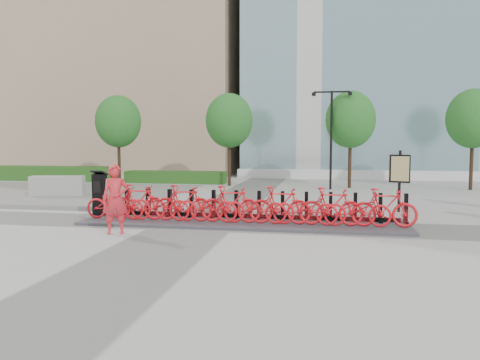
% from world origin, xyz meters
% --- Properties ---
extents(ground, '(120.00, 120.00, 0.00)m').
position_xyz_m(ground, '(0.00, 0.00, 0.00)').
color(ground, '#A19F9A').
extents(glass_building, '(32.00, 16.00, 24.00)m').
position_xyz_m(glass_building, '(14.00, 26.00, 12.00)').
color(glass_building, teal).
rests_on(glass_building, ground).
extents(gravel_patch, '(14.00, 14.00, 0.00)m').
position_xyz_m(gravel_patch, '(-10.00, 7.00, 0.01)').
color(gravel_patch, '#5B5751').
rests_on(gravel_patch, ground).
extents(hedge_a, '(10.00, 1.40, 0.90)m').
position_xyz_m(hedge_a, '(-14.00, 13.50, 0.45)').
color(hedge_a, '#254B1E').
rests_on(hedge_a, ground).
extents(hedge_b, '(6.00, 1.20, 0.70)m').
position_xyz_m(hedge_b, '(-5.00, 13.20, 0.35)').
color(hedge_b, '#254B1E').
rests_on(hedge_b, ground).
extents(tree_0, '(2.60, 2.60, 5.10)m').
position_xyz_m(tree_0, '(-8.00, 12.00, 3.59)').
color(tree_0, '#3B2B1D').
rests_on(tree_0, ground).
extents(tree_1, '(2.60, 2.60, 5.10)m').
position_xyz_m(tree_1, '(-1.50, 12.00, 3.59)').
color(tree_1, '#3B2B1D').
rests_on(tree_1, ground).
extents(tree_2, '(2.60, 2.60, 5.10)m').
position_xyz_m(tree_2, '(5.00, 12.00, 3.59)').
color(tree_2, '#3B2B1D').
rests_on(tree_2, ground).
extents(tree_3, '(2.60, 2.60, 5.10)m').
position_xyz_m(tree_3, '(11.00, 12.00, 3.59)').
color(tree_3, '#3B2B1D').
rests_on(tree_3, ground).
extents(streetlamp, '(2.00, 0.20, 5.00)m').
position_xyz_m(streetlamp, '(4.00, 11.00, 3.13)').
color(streetlamp, black).
rests_on(streetlamp, ground).
extents(dock_pad, '(9.60, 2.40, 0.08)m').
position_xyz_m(dock_pad, '(1.30, 0.30, 0.04)').
color(dock_pad, '#404047').
rests_on(dock_pad, ground).
extents(dock_rail_posts, '(8.74, 0.50, 0.85)m').
position_xyz_m(dock_rail_posts, '(1.72, 0.77, 0.51)').
color(dock_rail_posts, black).
rests_on(dock_rail_posts, dock_pad).
extents(bike_0, '(1.84, 0.64, 0.97)m').
position_xyz_m(bike_0, '(-2.60, -0.05, 0.56)').
color(bike_0, red).
rests_on(bike_0, dock_pad).
extents(bike_1, '(1.79, 0.51, 1.08)m').
position_xyz_m(bike_1, '(-1.88, -0.05, 0.62)').
color(bike_1, red).
rests_on(bike_1, dock_pad).
extents(bike_2, '(1.84, 0.64, 0.97)m').
position_xyz_m(bike_2, '(-1.16, -0.05, 0.56)').
color(bike_2, red).
rests_on(bike_2, dock_pad).
extents(bike_3, '(1.79, 0.51, 1.08)m').
position_xyz_m(bike_3, '(-0.44, -0.05, 0.62)').
color(bike_3, red).
rests_on(bike_3, dock_pad).
extents(bike_4, '(1.84, 0.64, 0.97)m').
position_xyz_m(bike_4, '(0.28, -0.05, 0.56)').
color(bike_4, red).
rests_on(bike_4, dock_pad).
extents(bike_5, '(1.79, 0.51, 1.08)m').
position_xyz_m(bike_5, '(1.00, -0.05, 0.62)').
color(bike_5, red).
rests_on(bike_5, dock_pad).
extents(bike_6, '(1.84, 0.64, 0.97)m').
position_xyz_m(bike_6, '(1.72, -0.05, 0.56)').
color(bike_6, red).
rests_on(bike_6, dock_pad).
extents(bike_7, '(1.79, 0.51, 1.08)m').
position_xyz_m(bike_7, '(2.44, -0.05, 0.62)').
color(bike_7, red).
rests_on(bike_7, dock_pad).
extents(bike_8, '(1.84, 0.64, 0.97)m').
position_xyz_m(bike_8, '(3.16, -0.05, 0.56)').
color(bike_8, red).
rests_on(bike_8, dock_pad).
extents(bike_9, '(1.79, 0.51, 1.08)m').
position_xyz_m(bike_9, '(3.88, -0.05, 0.62)').
color(bike_9, red).
rests_on(bike_9, dock_pad).
extents(bike_10, '(1.84, 0.64, 0.97)m').
position_xyz_m(bike_10, '(4.60, -0.05, 0.56)').
color(bike_10, red).
rests_on(bike_10, dock_pad).
extents(bike_11, '(1.79, 0.51, 1.08)m').
position_xyz_m(bike_11, '(5.32, -0.05, 0.62)').
color(bike_11, red).
rests_on(bike_11, dock_pad).
extents(kiosk, '(0.48, 0.41, 1.44)m').
position_xyz_m(kiosk, '(-3.42, 0.58, 0.77)').
color(kiosk, black).
rests_on(kiosk, dock_pad).
extents(worker_red, '(0.79, 0.66, 1.84)m').
position_xyz_m(worker_red, '(-1.73, -1.86, 0.92)').
color(worker_red, red).
rests_on(worker_red, ground).
extents(jersey_barrier, '(2.41, 1.21, 0.90)m').
position_xyz_m(jersey_barrier, '(-8.18, 5.88, 0.45)').
color(jersey_barrier, gray).
rests_on(jersey_barrier, ground).
extents(map_sign, '(0.69, 0.35, 2.14)m').
position_xyz_m(map_sign, '(6.25, 3.55, 1.41)').
color(map_sign, black).
rests_on(map_sign, ground).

